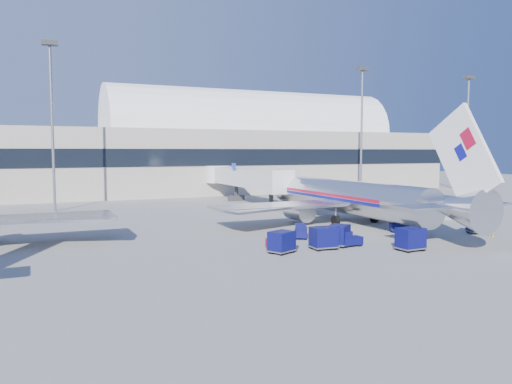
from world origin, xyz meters
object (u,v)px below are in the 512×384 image
tug_left (301,231)px  cart_train_c (282,242)px  airliner_main (350,197)px  cart_train_b (324,238)px  ramp_worker (492,228)px  barrier_far (463,215)px  jetbridge_near (241,178)px  cart_solo_far (479,224)px  cart_open_red (279,247)px  barrier_mid (442,216)px  tug_right (401,225)px  mast_west (51,101)px  cart_train_a (339,235)px  cart_solo_near (411,239)px  barrier_near (421,218)px  mast_far_east (468,117)px  mast_east (362,113)px

tug_left → cart_train_c: size_ratio=1.03×
airliner_main → cart_train_b: airliner_main is taller
ramp_worker → barrier_far: bearing=-51.1°
jetbridge_near → cart_solo_far: size_ratio=11.57×
cart_open_red → airliner_main: bearing=50.6°
cart_solo_far → jetbridge_near: bearing=121.6°
barrier_mid → tug_right: size_ratio=1.18×
mast_west → cart_open_red: (15.25, -36.73, -14.42)m
tug_left → cart_train_a: (1.05, -4.67, 0.30)m
cart_solo_near → cart_solo_far: 12.66m
barrier_far → cart_open_red: (-29.35, -8.73, -0.08)m
barrier_near → cart_solo_far: bearing=-94.7°
barrier_near → cart_solo_near: bearing=-135.0°
barrier_mid → barrier_far: size_ratio=1.00×
cart_train_b → cart_solo_near: 7.03m
mast_west → cart_solo_near: size_ratio=10.30×
mast_west → cart_solo_near: mast_west is taller
mast_far_east → cart_train_a: mast_far_east is taller
barrier_mid → cart_train_c: bearing=-160.3°
mast_east → cart_train_a: (-29.01, -36.71, -13.82)m
mast_west → tug_left: bearing=-58.1°
mast_west → mast_far_east: size_ratio=1.00×
tug_right → cart_solo_far: cart_solo_far is taller
airliner_main → mast_east: (20.00, 25.49, 11.87)m
tug_left → ramp_worker: size_ratio=1.48×
airliner_main → cart_open_red: 18.71m
cart_train_b → cart_train_c: size_ratio=0.90×
jetbridge_near → barrier_far: bearing=-59.5°
barrier_mid → cart_train_c: size_ratio=1.22×
mast_far_east → cart_train_c: (-59.80, -37.33, -13.85)m
cart_train_c → cart_solo_near: (10.02, -3.44, 0.06)m
mast_west → cart_train_c: bearing=-67.8°
cart_train_b → ramp_worker: size_ratio=1.28×
cart_solo_far → cart_open_red: 22.02m
cart_solo_far → ramp_worker: cart_solo_far is taller
barrier_near → barrier_far: (6.60, 0.00, 0.00)m
jetbridge_near → cart_train_b: bearing=-102.6°
barrier_mid → tug_right: (-10.49, -5.02, 0.22)m
mast_far_east → cart_train_c: size_ratio=9.23×
mast_east → cart_solo_near: 49.66m
barrier_near → tug_right: bearing=-145.1°
cart_solo_far → ramp_worker: bearing=-82.4°
mast_far_east → cart_train_b: 68.65m
mast_west → barrier_mid: 51.92m
cart_solo_far → tug_left: bearing=-178.3°
airliner_main → cart_solo_near: airliner_main is taller
mast_west → cart_train_b: bearing=-62.9°
cart_train_a → cart_open_red: (-5.74, -0.02, -0.60)m
cart_solo_near → cart_solo_far: bearing=15.6°
mast_east → cart_train_c: size_ratio=9.23×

